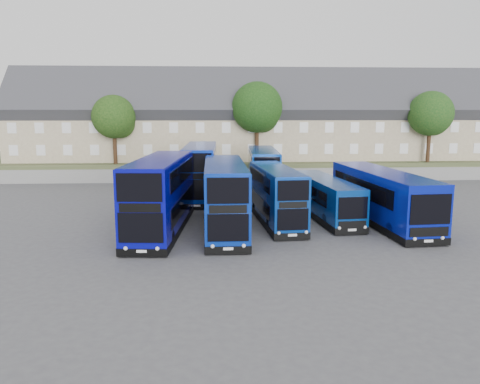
{
  "coord_description": "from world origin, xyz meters",
  "views": [
    {
      "loc": [
        -3.04,
        -28.11,
        7.7
      ],
      "look_at": [
        -1.17,
        4.16,
        2.2
      ],
      "focal_mm": 35.0,
      "sensor_mm": 36.0,
      "label": 1
    }
  ],
  "objects_px": {
    "tree_west": "(115,118)",
    "dd_front_left": "(161,196)",
    "coach_east_a": "(325,199)",
    "tree_mid": "(258,109)",
    "tree_east": "(431,115)",
    "tree_far": "(452,112)",
    "dd_front_mid": "(225,198)"
  },
  "relations": [
    {
      "from": "dd_front_mid",
      "to": "tree_east",
      "type": "height_order",
      "value": "tree_east"
    },
    {
      "from": "tree_west",
      "to": "tree_mid",
      "type": "height_order",
      "value": "tree_mid"
    },
    {
      "from": "coach_east_a",
      "to": "tree_far",
      "type": "distance_m",
      "value": 35.79
    },
    {
      "from": "tree_west",
      "to": "tree_far",
      "type": "bearing_deg",
      "value": 9.46
    },
    {
      "from": "tree_west",
      "to": "tree_mid",
      "type": "xyz_separation_m",
      "value": [
        16.0,
        0.5,
        1.02
      ]
    },
    {
      "from": "tree_west",
      "to": "tree_far",
      "type": "height_order",
      "value": "tree_far"
    },
    {
      "from": "dd_front_mid",
      "to": "tree_west",
      "type": "distance_m",
      "value": 26.3
    },
    {
      "from": "coach_east_a",
      "to": "tree_west",
      "type": "relative_size",
      "value": 1.41
    },
    {
      "from": "dd_front_left",
      "to": "tree_mid",
      "type": "distance_m",
      "value": 25.64
    },
    {
      "from": "tree_west",
      "to": "tree_east",
      "type": "relative_size",
      "value": 0.94
    },
    {
      "from": "tree_mid",
      "to": "tree_far",
      "type": "xyz_separation_m",
      "value": [
        26.0,
        6.5,
        -0.34
      ]
    },
    {
      "from": "tree_east",
      "to": "tree_far",
      "type": "distance_m",
      "value": 9.23
    },
    {
      "from": "tree_east",
      "to": "tree_far",
      "type": "bearing_deg",
      "value": 49.4
    },
    {
      "from": "coach_east_a",
      "to": "tree_mid",
      "type": "relative_size",
      "value": 1.18
    },
    {
      "from": "tree_mid",
      "to": "tree_far",
      "type": "height_order",
      "value": "tree_mid"
    },
    {
      "from": "coach_east_a",
      "to": "tree_east",
      "type": "distance_m",
      "value": 26.69
    },
    {
      "from": "tree_mid",
      "to": "dd_front_left",
      "type": "bearing_deg",
      "value": -110.1
    },
    {
      "from": "tree_west",
      "to": "dd_front_left",
      "type": "bearing_deg",
      "value": -72.11
    },
    {
      "from": "coach_east_a",
      "to": "tree_mid",
      "type": "distance_m",
      "value": 21.52
    },
    {
      "from": "tree_mid",
      "to": "tree_east",
      "type": "relative_size",
      "value": 1.12
    },
    {
      "from": "tree_mid",
      "to": "tree_east",
      "type": "distance_m",
      "value": 20.02
    },
    {
      "from": "dd_front_left",
      "to": "tree_west",
      "type": "bearing_deg",
      "value": 112.35
    },
    {
      "from": "coach_east_a",
      "to": "tree_east",
      "type": "xyz_separation_m",
      "value": [
        16.94,
        19.74,
        5.96
      ]
    },
    {
      "from": "coach_east_a",
      "to": "tree_west",
      "type": "distance_m",
      "value": 28.01
    },
    {
      "from": "dd_front_mid",
      "to": "tree_far",
      "type": "relative_size",
      "value": 1.3
    },
    {
      "from": "tree_west",
      "to": "tree_mid",
      "type": "bearing_deg",
      "value": 1.79
    },
    {
      "from": "dd_front_left",
      "to": "tree_east",
      "type": "distance_m",
      "value": 37.02
    },
    {
      "from": "dd_front_left",
      "to": "tree_mid",
      "type": "xyz_separation_m",
      "value": [
        8.59,
        23.47,
        5.72
      ]
    },
    {
      "from": "dd_front_left",
      "to": "dd_front_mid",
      "type": "bearing_deg",
      "value": 2.42
    },
    {
      "from": "tree_west",
      "to": "tree_east",
      "type": "bearing_deg",
      "value": 0.0
    },
    {
      "from": "dd_front_mid",
      "to": "tree_far",
      "type": "bearing_deg",
      "value": 44.4
    },
    {
      "from": "tree_mid",
      "to": "coach_east_a",
      "type": "bearing_deg",
      "value": -81.41
    }
  ]
}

